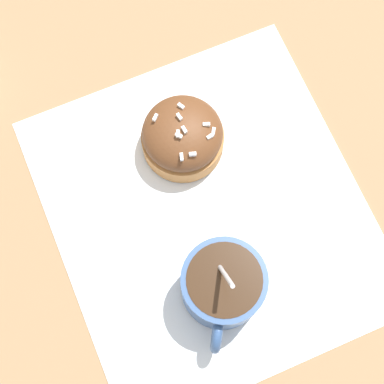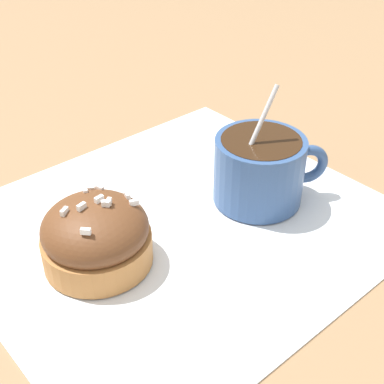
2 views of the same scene
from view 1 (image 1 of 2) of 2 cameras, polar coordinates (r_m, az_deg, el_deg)
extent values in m
plane|color=#93704C|center=(0.64, 1.48, -1.88)|extent=(3.00, 3.00, 0.00)
cube|color=white|center=(0.64, 1.48, -1.84)|extent=(0.35, 0.32, 0.00)
cylinder|color=#335184|center=(0.60, 2.77, -8.22)|extent=(0.08, 0.08, 0.06)
cylinder|color=#331E0F|center=(0.57, 2.89, -7.87)|extent=(0.07, 0.07, 0.01)
torus|color=#335184|center=(0.59, 2.25, -12.40)|extent=(0.04, 0.03, 0.04)
ellipsoid|color=silver|center=(0.62, 3.32, -10.23)|extent=(0.02, 0.02, 0.01)
cylinder|color=silver|center=(0.57, 2.49, -6.67)|extent=(0.05, 0.00, 0.10)
cylinder|color=#B2753D|center=(0.65, -1.06, 4.53)|extent=(0.08, 0.08, 0.02)
ellipsoid|color=brown|center=(0.63, -1.09, 5.16)|extent=(0.08, 0.08, 0.04)
cube|color=white|center=(0.61, 0.11, 3.41)|extent=(0.00, 0.01, 0.00)
cube|color=white|center=(0.62, -3.28, 6.62)|extent=(0.01, 0.01, 0.00)
cube|color=white|center=(0.61, -0.93, 3.14)|extent=(0.01, 0.00, 0.00)
cube|color=white|center=(0.62, 1.61, 4.95)|extent=(0.00, 0.01, 0.00)
cube|color=white|center=(0.62, -0.98, 7.63)|extent=(0.01, 0.01, 0.00)
cube|color=white|center=(0.62, 1.29, 6.01)|extent=(0.00, 0.01, 0.00)
cube|color=white|center=(0.61, -1.26, 5.19)|extent=(0.01, 0.01, 0.00)
cube|color=white|center=(0.61, -1.18, 5.03)|extent=(0.01, 0.01, 0.00)
cube|color=white|center=(0.62, -1.06, 6.72)|extent=(0.01, 0.00, 0.00)
cube|color=white|center=(0.62, 1.92, 5.41)|extent=(0.01, 0.01, 0.00)
cube|color=white|center=(0.61, -1.11, 5.41)|extent=(0.01, 0.00, 0.00)
camera|label=2|loc=(0.54, -38.92, 16.59)|focal=50.00mm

